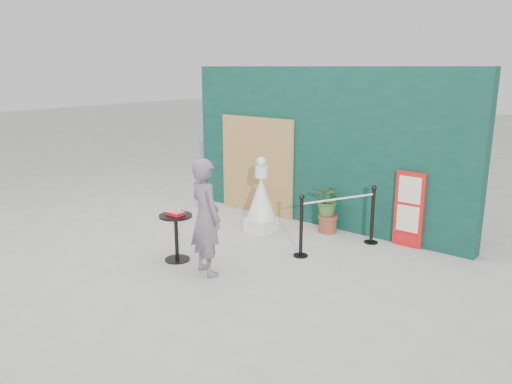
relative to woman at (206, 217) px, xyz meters
name	(u,v)px	position (x,y,z in m)	size (l,w,h in m)	color
ground	(206,271)	(-0.05, 0.02, -0.87)	(60.00, 60.00, 0.00)	#ADAAA5
back_wall	(320,147)	(-0.05, 3.17, 0.63)	(6.00, 0.30, 3.00)	#0B312D
bamboo_fence	(257,166)	(-1.45, 2.96, 0.13)	(1.80, 0.08, 2.00)	tan
woman	(206,217)	(0.00, 0.00, 0.00)	(0.63, 0.42, 1.74)	slate
menu_board	(409,210)	(1.85, 2.98, -0.22)	(0.50, 0.07, 1.30)	red
statue	(261,202)	(-0.58, 2.02, -0.29)	(0.55, 0.55, 1.41)	silver
cafe_table	(176,230)	(-0.73, 0.07, -0.37)	(0.52, 0.52, 0.75)	black
food_basket	(176,213)	(-0.73, 0.07, -0.08)	(0.26, 0.19, 0.11)	#AA1224
planter	(328,204)	(0.41, 2.77, -0.33)	(0.54, 0.47, 0.92)	brown
stanchion_barrier	(338,221)	(1.00, 2.09, -0.37)	(0.84, 1.54, 1.03)	black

